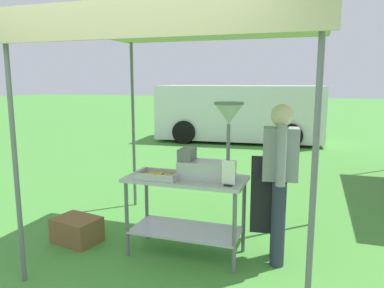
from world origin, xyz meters
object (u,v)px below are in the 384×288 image
object	(u,v)px
stall_canopy	(189,31)
donut_cart	(186,198)
donut_fryer	(213,150)
supply_crate	(77,230)
menu_sign	(228,175)
donut_tray	(159,176)
vendor	(279,175)
van_white	(239,112)

from	to	relation	value
stall_canopy	donut_cart	bearing A→B (deg)	-90.00
donut_fryer	supply_crate	distance (m)	1.87
stall_canopy	menu_sign	distance (m)	1.48
donut_tray	menu_sign	distance (m)	0.74
vendor	donut_tray	bearing A→B (deg)	-167.24
donut_fryer	supply_crate	size ratio (longest dim) A/B	1.38
donut_fryer	menu_sign	distance (m)	0.34
donut_cart	donut_fryer	size ratio (longest dim) A/B	1.58
menu_sign	vendor	bearing A→B (deg)	36.83
donut_tray	menu_sign	size ratio (longest dim) A/B	1.71
donut_cart	menu_sign	xyz separation A→B (m)	(0.49, -0.18, 0.33)
stall_canopy	donut_fryer	xyz separation A→B (m)	(0.28, -0.09, -1.17)
stall_canopy	supply_crate	size ratio (longest dim) A/B	4.78
donut_tray	donut_cart	bearing A→B (deg)	25.30
donut_cart	donut_fryer	xyz separation A→B (m)	(0.28, 0.01, 0.53)
donut_cart	donut_tray	world-z (taller)	donut_tray
vendor	supply_crate	distance (m)	2.36
donut_cart	supply_crate	world-z (taller)	donut_cart
donut_fryer	vendor	world-z (taller)	donut_fryer
menu_sign	vendor	xyz separation A→B (m)	(0.44, 0.33, -0.05)
stall_canopy	donut_fryer	distance (m)	1.20
stall_canopy	menu_sign	world-z (taller)	stall_canopy
donut_cart	menu_sign	world-z (taller)	menu_sign
donut_tray	supply_crate	world-z (taller)	donut_tray
donut_fryer	van_white	distance (m)	7.88
van_white	donut_tray	bearing A→B (deg)	-84.73
donut_cart	donut_fryer	distance (m)	0.60
donut_tray	donut_fryer	size ratio (longest dim) A/B	0.54
stall_canopy	vendor	xyz separation A→B (m)	(0.93, 0.05, -1.41)
menu_sign	donut_tray	bearing A→B (deg)	175.09
stall_canopy	donut_tray	world-z (taller)	stall_canopy
donut_tray	vendor	bearing A→B (deg)	12.76
donut_tray	stall_canopy	bearing A→B (deg)	41.03
vendor	van_white	bearing A→B (deg)	103.99
donut_tray	vendor	world-z (taller)	vendor
stall_canopy	van_white	world-z (taller)	stall_canopy
donut_fryer	menu_sign	world-z (taller)	donut_fryer
stall_canopy	donut_tray	xyz separation A→B (m)	(-0.25, -0.21, -1.45)
menu_sign	supply_crate	bearing A→B (deg)	177.64
donut_fryer	van_white	xyz separation A→B (m)	(-1.25, 7.77, -0.27)
menu_sign	supply_crate	world-z (taller)	menu_sign
stall_canopy	donut_fryer	world-z (taller)	stall_canopy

